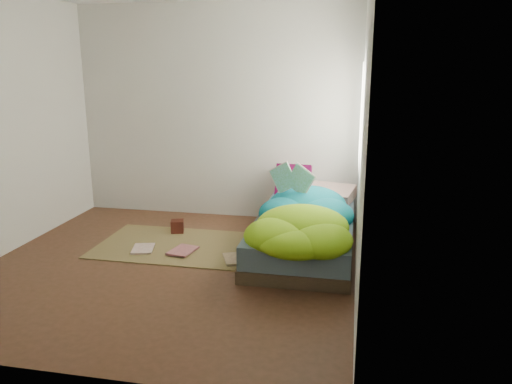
# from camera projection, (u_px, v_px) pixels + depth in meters

# --- Properties ---
(ground) EXTENTS (3.50, 3.50, 0.00)m
(ground) POSITION_uv_depth(u_px,v_px,m) (169.00, 266.00, 4.77)
(ground) COLOR #452C1A
(ground) RESTS_ON ground
(room_walls) EXTENTS (3.54, 3.54, 2.62)m
(room_walls) POSITION_uv_depth(u_px,v_px,m) (163.00, 94.00, 4.37)
(room_walls) COLOR silver
(room_walls) RESTS_ON ground
(bed) EXTENTS (1.00, 2.00, 0.34)m
(bed) POSITION_uv_depth(u_px,v_px,m) (304.00, 234.00, 5.18)
(bed) COLOR #382D1E
(bed) RESTS_ON ground
(duvet) EXTENTS (0.96, 1.84, 0.34)m
(duvet) POSITION_uv_depth(u_px,v_px,m) (303.00, 208.00, 4.89)
(duvet) COLOR #08657A
(duvet) RESTS_ON bed
(rug) EXTENTS (1.60, 1.10, 0.01)m
(rug) POSITION_uv_depth(u_px,v_px,m) (174.00, 245.00, 5.32)
(rug) COLOR brown
(rug) RESTS_ON ground
(pillow_floral) EXTENTS (0.70, 0.53, 0.14)m
(pillow_floral) POSITION_uv_depth(u_px,v_px,m) (326.00, 194.00, 5.84)
(pillow_floral) COLOR silver
(pillow_floral) RESTS_ON bed
(pillow_magenta) EXTENTS (0.41, 0.14, 0.41)m
(pillow_magenta) POSITION_uv_depth(u_px,v_px,m) (293.00, 182.00, 5.83)
(pillow_magenta) COLOR #450429
(pillow_magenta) RESTS_ON bed
(open_book) EXTENTS (0.43, 0.24, 0.26)m
(open_book) POSITION_uv_depth(u_px,v_px,m) (292.00, 170.00, 5.20)
(open_book) COLOR #287C2E
(open_book) RESTS_ON duvet
(wooden_box) EXTENTS (0.17, 0.17, 0.14)m
(wooden_box) POSITION_uv_depth(u_px,v_px,m) (177.00, 226.00, 5.70)
(wooden_box) COLOR #34110B
(wooden_box) RESTS_ON rug
(floor_book_a) EXTENTS (0.28, 0.33, 0.02)m
(floor_book_a) POSITION_uv_depth(u_px,v_px,m) (133.00, 249.00, 5.16)
(floor_book_a) COLOR white
(floor_book_a) RESTS_ON rug
(floor_book_b) EXTENTS (0.29, 0.35, 0.03)m
(floor_book_b) POSITION_uv_depth(u_px,v_px,m) (173.00, 249.00, 5.14)
(floor_book_b) COLOR #D57B81
(floor_book_b) RESTS_ON rug
(floor_book_c) EXTENTS (0.32, 0.37, 0.02)m
(floor_book_c) POSITION_uv_depth(u_px,v_px,m) (224.00, 260.00, 4.87)
(floor_book_c) COLOR tan
(floor_book_c) RESTS_ON rug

